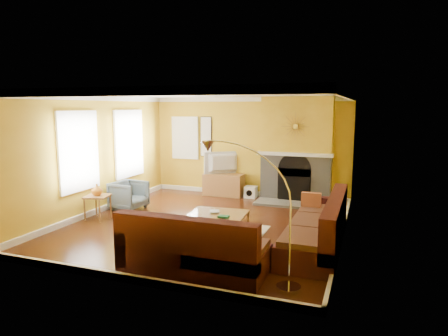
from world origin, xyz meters
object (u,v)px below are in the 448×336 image
at_px(sectional_sofa, 248,221).
at_px(armchair, 129,195).
at_px(side_table, 98,207).
at_px(arc_lamp, 251,215).
at_px(coffee_table, 216,225).
at_px(media_console, 224,185).

xyz_separation_m(sectional_sofa, armchair, (-3.44, 1.48, -0.11)).
xyz_separation_m(side_table, arc_lamp, (4.05, -1.96, 0.72)).
bearing_deg(armchair, sectional_sofa, -107.29).
relative_size(coffee_table, armchair, 1.47).
distance_m(coffee_table, arc_lamp, 2.26).
xyz_separation_m(coffee_table, arc_lamp, (1.20, -1.76, 0.77)).
distance_m(sectional_sofa, arc_lamp, 1.65).
bearing_deg(coffee_table, side_table, 175.82).
height_order(sectional_sofa, arc_lamp, arc_lamp).
relative_size(armchair, side_table, 1.39).
bearing_deg(armchair, coffee_table, -108.01).
relative_size(coffee_table, side_table, 2.06).
bearing_deg(coffee_table, arc_lamp, -55.60).
height_order(sectional_sofa, media_console, sectional_sofa).
relative_size(side_table, arc_lamp, 0.27).
relative_size(coffee_table, media_console, 0.99).
relative_size(sectional_sofa, side_table, 6.61).
bearing_deg(side_table, armchair, 81.96).
bearing_deg(side_table, coffee_table, -4.18).
height_order(media_console, side_table, media_console).
relative_size(coffee_table, arc_lamp, 0.55).
height_order(sectional_sofa, coffee_table, sectional_sofa).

